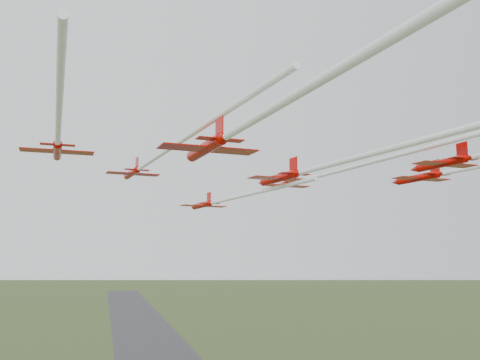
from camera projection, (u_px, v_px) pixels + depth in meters
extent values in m
cube|color=#363639|center=(153.00, 349.00, 262.77)|extent=(38.00, 900.00, 0.04)
cylinder|color=#B50500|center=(202.00, 205.00, 100.32)|extent=(2.58, 8.31, 1.07)
cone|color=#B50500|center=(193.00, 207.00, 104.81)|extent=(1.37, 1.91, 1.07)
cone|color=#B50500|center=(211.00, 203.00, 96.09)|extent=(1.17, 1.32, 0.97)
ellipsoid|color=black|center=(198.00, 204.00, 102.12)|extent=(0.57, 0.98, 0.31)
cube|color=#B50500|center=(203.00, 206.00, 99.59)|extent=(8.86, 4.06, 0.10)
cube|color=#B50500|center=(209.00, 203.00, 96.92)|extent=(4.03, 1.86, 0.08)
cube|color=#B50500|center=(209.00, 198.00, 97.25)|extent=(0.42, 1.74, 1.94)
cylinder|color=white|center=(254.00, 193.00, 80.34)|extent=(6.87, 33.53, 0.58)
cylinder|color=#B50500|center=(132.00, 173.00, 84.45)|extent=(2.28, 7.98, 1.02)
cone|color=#B50500|center=(126.00, 177.00, 88.81)|extent=(1.28, 1.82, 1.02)
cone|color=#B50500|center=(138.00, 169.00, 80.35)|extent=(1.10, 1.25, 0.93)
ellipsoid|color=black|center=(130.00, 172.00, 86.20)|extent=(0.53, 0.94, 0.30)
cube|color=#B50500|center=(133.00, 174.00, 83.74)|extent=(8.48, 3.70, 0.09)
cube|color=#B50500|center=(137.00, 170.00, 81.15)|extent=(3.86, 1.70, 0.07)
cube|color=#B50500|center=(137.00, 163.00, 81.46)|extent=(0.36, 1.67, 1.86)
cylinder|color=white|center=(189.00, 136.00, 58.13)|extent=(8.19, 47.33, 0.56)
cylinder|color=#B50500|center=(284.00, 185.00, 95.81)|extent=(2.20, 8.25, 1.06)
cone|color=#B50500|center=(272.00, 188.00, 100.36)|extent=(1.29, 1.86, 1.06)
cone|color=#B50500|center=(296.00, 182.00, 91.53)|extent=(1.12, 1.28, 0.96)
ellipsoid|color=black|center=(279.00, 184.00, 97.63)|extent=(0.53, 0.96, 0.31)
cube|color=#B50500|center=(286.00, 186.00, 95.07)|extent=(8.74, 3.67, 0.10)
cube|color=#B50500|center=(294.00, 182.00, 92.37)|extent=(3.98, 1.68, 0.08)
cube|color=#B50500|center=(293.00, 177.00, 92.69)|extent=(0.34, 1.73, 1.93)
cylinder|color=white|center=(368.00, 163.00, 72.63)|extent=(6.20, 39.87, 0.58)
cylinder|color=#B50500|center=(57.00, 151.00, 62.83)|extent=(1.70, 7.99, 1.03)
cone|color=#B50500|center=(57.00, 158.00, 67.32)|extent=(1.17, 1.76, 1.03)
cone|color=#B50500|center=(58.00, 143.00, 58.59)|extent=(1.03, 1.20, 0.93)
ellipsoid|color=black|center=(57.00, 151.00, 64.63)|extent=(0.47, 0.92, 0.30)
cube|color=#B50500|center=(57.00, 152.00, 62.10)|extent=(8.39, 3.12, 0.09)
cube|color=#B50500|center=(58.00, 145.00, 59.42)|extent=(3.82, 1.44, 0.07)
cube|color=#B50500|center=(58.00, 136.00, 59.74)|extent=(0.24, 1.68, 1.87)
cylinder|color=white|center=(59.00, 102.00, 42.63)|extent=(3.40, 33.02, 0.56)
cylinder|color=#B50500|center=(279.00, 178.00, 72.35)|extent=(2.77, 8.89, 1.14)
cone|color=#B50500|center=(261.00, 183.00, 77.15)|extent=(1.47, 2.05, 1.14)
cone|color=#B50500|center=(298.00, 173.00, 67.83)|extent=(1.25, 1.42, 1.04)
ellipsoid|color=black|center=(272.00, 177.00, 74.27)|extent=(0.61, 1.05, 0.33)
cube|color=#B50500|center=(282.00, 179.00, 71.57)|extent=(9.48, 4.36, 0.10)
cube|color=#B50500|center=(294.00, 174.00, 68.72)|extent=(4.31, 2.00, 0.08)
cube|color=#B50500|center=(293.00, 165.00, 69.06)|extent=(0.45, 1.86, 2.08)
cylinder|color=white|center=(415.00, 142.00, 49.27)|extent=(8.13, 39.62, 0.62)
cylinder|color=#B50500|center=(418.00, 178.00, 85.04)|extent=(2.45, 9.13, 1.17)
cone|color=#B50500|center=(395.00, 182.00, 90.06)|extent=(1.43, 2.07, 1.17)
cone|color=#B50500|center=(441.00, 173.00, 80.31)|extent=(1.24, 1.42, 1.07)
ellipsoid|color=black|center=(408.00, 177.00, 87.05)|extent=(0.59, 1.07, 0.34)
cube|color=#B50500|center=(421.00, 179.00, 84.22)|extent=(9.67, 4.08, 0.11)
cube|color=#B50500|center=(436.00, 174.00, 81.24)|extent=(4.40, 1.87, 0.09)
cube|color=#B50500|center=(435.00, 167.00, 81.60)|extent=(0.38, 1.91, 2.13)
cylinder|color=#B50500|center=(206.00, 148.00, 52.94)|extent=(2.41, 9.43, 1.21)
cone|color=#B50500|center=(190.00, 158.00, 58.16)|extent=(1.46, 2.12, 1.21)
cone|color=#B50500|center=(224.00, 137.00, 48.03)|extent=(1.26, 1.45, 1.10)
ellipsoid|color=black|center=(199.00, 148.00, 55.03)|extent=(0.59, 1.10, 0.35)
cube|color=#B50500|center=(208.00, 149.00, 52.10)|extent=(9.97, 4.09, 0.11)
cube|color=#B50500|center=(220.00, 140.00, 49.00)|extent=(4.53, 1.88, 0.09)
cube|color=#B50500|center=(219.00, 127.00, 49.37)|extent=(0.37, 1.98, 2.20)
cylinder|color=white|center=(326.00, 77.00, 31.65)|extent=(5.10, 34.18, 0.66)
cylinder|color=#B50500|center=(441.00, 164.00, 61.70)|extent=(2.04, 7.55, 0.97)
cone|color=#B50500|center=(414.00, 169.00, 65.85)|extent=(1.19, 1.71, 0.97)
cone|color=#B50500|center=(470.00, 157.00, 57.78)|extent=(1.02, 1.17, 0.88)
ellipsoid|color=black|center=(430.00, 163.00, 63.36)|extent=(0.49, 0.88, 0.28)
cube|color=#B50500|center=(446.00, 164.00, 61.02)|extent=(8.01, 3.39, 0.09)
cube|color=#B50500|center=(464.00, 159.00, 58.55)|extent=(3.64, 1.55, 0.07)
cube|color=#B50500|center=(462.00, 150.00, 58.85)|extent=(0.32, 1.58, 1.76)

